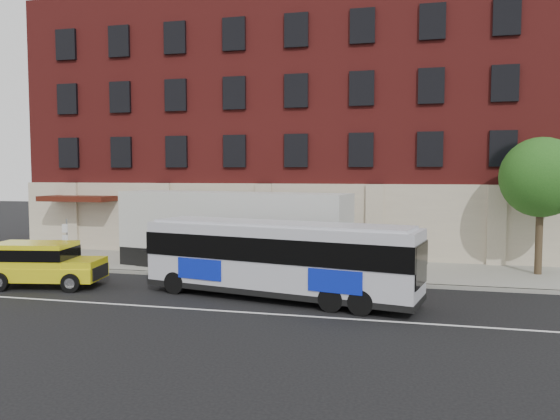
% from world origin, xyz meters
% --- Properties ---
extents(ground, '(120.00, 120.00, 0.00)m').
position_xyz_m(ground, '(0.00, 0.00, 0.00)').
color(ground, black).
rests_on(ground, ground).
extents(sidewalk, '(60.00, 6.00, 0.15)m').
position_xyz_m(sidewalk, '(0.00, 9.00, 0.07)').
color(sidewalk, gray).
rests_on(sidewalk, ground).
extents(kerb, '(60.00, 0.25, 0.15)m').
position_xyz_m(kerb, '(0.00, 6.00, 0.07)').
color(kerb, gray).
rests_on(kerb, ground).
extents(lane_line, '(60.00, 0.12, 0.01)m').
position_xyz_m(lane_line, '(0.00, 0.50, 0.01)').
color(lane_line, silver).
rests_on(lane_line, ground).
extents(building, '(30.00, 12.10, 15.00)m').
position_xyz_m(building, '(-0.01, 16.92, 7.58)').
color(building, maroon).
rests_on(building, sidewalk).
extents(sign_pole, '(0.30, 0.20, 2.50)m').
position_xyz_m(sign_pole, '(-8.50, 6.15, 1.45)').
color(sign_pole, gray).
rests_on(sign_pole, ground).
extents(street_tree, '(3.60, 3.60, 6.20)m').
position_xyz_m(street_tree, '(13.54, 9.48, 4.41)').
color(street_tree, '#332619').
rests_on(street_tree, sidewalk).
extents(city_bus, '(10.82, 4.37, 2.90)m').
position_xyz_m(city_bus, '(3.01, 2.71, 1.60)').
color(city_bus, '#B6B6C0').
rests_on(city_bus, ground).
extents(yellow_suv, '(4.97, 2.72, 1.85)m').
position_xyz_m(yellow_suv, '(-7.11, 2.46, 1.06)').
color(yellow_suv, yellow).
rests_on(yellow_suv, ground).
extents(shipping_container, '(11.69, 4.29, 3.82)m').
position_xyz_m(shipping_container, '(-0.51, 7.52, 1.89)').
color(shipping_container, black).
rests_on(shipping_container, ground).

